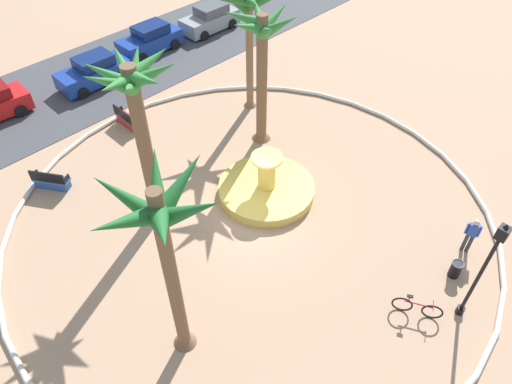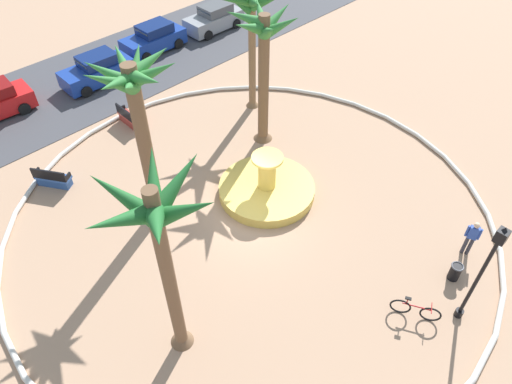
# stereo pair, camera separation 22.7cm
# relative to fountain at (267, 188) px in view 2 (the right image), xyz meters

# --- Properties ---
(ground_plane) EXTENTS (80.00, 80.00, 0.00)m
(ground_plane) POSITION_rel_fountain_xyz_m (-1.43, -0.50, -0.30)
(ground_plane) COLOR tan
(plaza_curb) EXTENTS (19.88, 19.88, 0.20)m
(plaza_curb) POSITION_rel_fountain_xyz_m (-1.43, -0.50, -0.20)
(plaza_curb) COLOR silver
(plaza_curb) RESTS_ON ground
(street_asphalt) EXTENTS (48.00, 8.00, 0.03)m
(street_asphalt) POSITION_rel_fountain_xyz_m (-1.43, 13.84, -0.29)
(street_asphalt) COLOR #424247
(street_asphalt) RESTS_ON ground
(fountain) EXTENTS (4.16, 4.16, 2.07)m
(fountain) POSITION_rel_fountain_xyz_m (0.00, 0.00, 0.00)
(fountain) COLOR gold
(fountain) RESTS_ON ground
(palm_tree_near_fountain) EXTENTS (4.23, 3.78, 6.59)m
(palm_tree_near_fountain) POSITION_rel_fountain_xyz_m (4.31, 5.28, 4.90)
(palm_tree_near_fountain) COLOR brown
(palm_tree_near_fountain) RESTS_ON ground
(palm_tree_by_curb) EXTENTS (3.29, 3.33, 7.10)m
(palm_tree_by_curb) POSITION_rel_fountain_xyz_m (-4.02, 2.43, 4.87)
(palm_tree_by_curb) COLOR brown
(palm_tree_by_curb) RESTS_ON ground
(palm_tree_mid_plaza) EXTENTS (3.22, 3.00, 6.57)m
(palm_tree_mid_plaza) POSITION_rel_fountain_xyz_m (2.66, 2.89, 4.31)
(palm_tree_mid_plaza) COLOR brown
(palm_tree_mid_plaza) RESTS_ON ground
(palm_tree_far_side) EXTENTS (3.59, 3.38, 7.22)m
(palm_tree_far_side) POSITION_rel_fountain_xyz_m (-6.98, -2.94, 5.14)
(palm_tree_far_side) COLOR brown
(palm_tree_far_side) RESTS_ON ground
(bench_west) EXTENTS (1.29, 1.61, 1.00)m
(bench_west) POSITION_rel_fountain_xyz_m (-6.32, 6.98, 0.04)
(bench_west) COLOR #335BA8
(bench_west) RESTS_ON ground
(bench_north) EXTENTS (0.52, 1.61, 1.00)m
(bench_north) POSITION_rel_fountain_xyz_m (-1.34, 8.46, 0.04)
(bench_north) COLOR #B73D33
(bench_north) RESTS_ON ground
(lamppost) EXTENTS (0.32, 0.32, 4.57)m
(lamppost) POSITION_rel_fountain_xyz_m (0.39, -8.87, 2.37)
(lamppost) COLOR black
(lamppost) RESTS_ON ground
(trash_bin) EXTENTS (0.46, 0.46, 0.73)m
(trash_bin) POSITION_rel_fountain_xyz_m (1.68, -7.96, 0.08)
(trash_bin) COLOR black
(trash_bin) RESTS_ON ground
(bicycle_red_frame) EXTENTS (0.84, 1.56, 0.94)m
(bicycle_red_frame) POSITION_rel_fountain_xyz_m (-0.75, -7.80, 0.08)
(bicycle_red_frame) COLOR black
(bicycle_red_frame) RESTS_ON ground
(person_cyclist_helmet) EXTENTS (0.31, 0.50, 1.70)m
(person_cyclist_helmet) POSITION_rel_fountain_xyz_m (3.08, -7.69, 0.65)
(person_cyclist_helmet) COLOR #33333D
(person_cyclist_helmet) RESTS_ON ground
(parked_car_second) EXTENTS (4.03, 1.97, 1.67)m
(parked_car_second) POSITION_rel_fountain_xyz_m (-0.29, 13.15, 0.48)
(parked_car_second) COLOR navy
(parked_car_second) RESTS_ON ground
(parked_car_third) EXTENTS (4.02, 1.95, 1.67)m
(parked_car_third) POSITION_rel_fountain_xyz_m (4.27, 14.06, 0.48)
(parked_car_third) COLOR navy
(parked_car_third) RESTS_ON ground
(parked_car_rightmost) EXTENTS (4.01, 1.94, 1.67)m
(parked_car_rightmost) POSITION_rel_fountain_xyz_m (8.86, 13.61, 0.48)
(parked_car_rightmost) COLOR gray
(parked_car_rightmost) RESTS_ON ground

